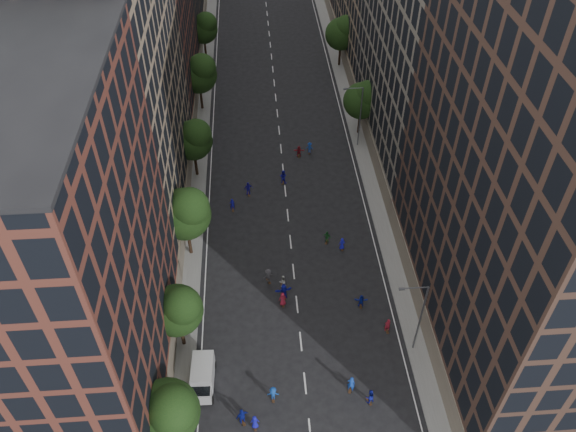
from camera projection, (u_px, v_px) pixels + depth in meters
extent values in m
plane|color=black|center=(283.00, 171.00, 73.46)|extent=(240.00, 240.00, 0.00)
cube|color=slate|center=(194.00, 141.00, 78.28)|extent=(4.00, 105.00, 0.15)
cube|color=slate|center=(364.00, 134.00, 79.51)|extent=(4.00, 105.00, 0.15)
cube|color=#5A2C22|center=(49.00, 266.00, 41.08)|extent=(14.00, 22.00, 30.00)
cube|color=#897359|center=(100.00, 79.00, 57.27)|extent=(14.00, 26.00, 34.00)
cube|color=#5A2C22|center=(135.00, 14.00, 76.13)|extent=(14.00, 20.00, 28.00)
cube|color=#422C23|center=(544.00, 178.00, 43.91)|extent=(14.00, 30.00, 36.00)
cube|color=#6E675B|center=(441.00, 33.00, 66.14)|extent=(14.00, 28.00, 33.00)
sphere|color=black|center=(167.00, 412.00, 42.76)|extent=(5.20, 5.20, 5.20)
sphere|color=black|center=(172.00, 410.00, 41.53)|extent=(3.90, 3.90, 3.90)
cylinder|color=black|center=(182.00, 332.00, 52.62)|extent=(0.36, 0.36, 3.70)
sphere|color=black|center=(177.00, 310.00, 50.33)|extent=(4.80, 4.80, 4.80)
sphere|color=black|center=(182.00, 306.00, 49.19)|extent=(3.60, 3.60, 3.60)
cylinder|color=black|center=(189.00, 240.00, 61.21)|extent=(0.36, 0.36, 4.22)
sphere|color=black|center=(185.00, 214.00, 58.60)|extent=(5.60, 5.60, 5.60)
sphere|color=black|center=(189.00, 207.00, 57.28)|extent=(4.20, 4.20, 4.20)
cylinder|color=black|center=(196.00, 163.00, 71.57)|extent=(0.36, 0.36, 3.87)
sphere|color=black|center=(193.00, 140.00, 69.18)|extent=(5.00, 5.00, 5.00)
sphere|color=black|center=(196.00, 134.00, 67.99)|extent=(3.75, 3.75, 3.75)
cylinder|color=black|center=(201.00, 97.00, 83.21)|extent=(0.36, 0.36, 4.05)
sphere|color=black|center=(198.00, 75.00, 80.71)|extent=(5.40, 5.40, 5.40)
sphere|color=black|center=(202.00, 68.00, 79.43)|extent=(4.05, 4.05, 4.05)
cylinder|color=black|center=(205.00, 48.00, 95.01)|extent=(0.36, 0.36, 3.78)
sphere|color=black|center=(203.00, 29.00, 92.67)|extent=(4.80, 4.80, 4.80)
sphere|color=black|center=(206.00, 23.00, 91.53)|extent=(3.60, 3.60, 3.60)
cylinder|color=black|center=(359.00, 122.00, 78.61)|extent=(0.36, 0.36, 3.74)
sphere|color=black|center=(361.00, 101.00, 76.30)|extent=(5.00, 5.00, 5.00)
sphere|color=black|center=(367.00, 94.00, 75.12)|extent=(3.75, 3.75, 3.75)
cylinder|color=black|center=(340.00, 55.00, 93.17)|extent=(0.36, 0.36, 3.96)
sphere|color=black|center=(341.00, 34.00, 90.72)|extent=(5.20, 5.20, 5.20)
sphere|color=black|center=(346.00, 27.00, 89.49)|extent=(3.90, 3.90, 3.90)
cylinder|color=#595B60|center=(420.00, 319.00, 50.47)|extent=(0.18, 0.18, 9.00)
cylinder|color=#595B60|center=(415.00, 288.00, 47.34)|extent=(2.40, 0.12, 0.12)
cube|color=#595B60|center=(402.00, 289.00, 47.32)|extent=(0.50, 0.22, 0.15)
cylinder|color=#595B60|center=(360.00, 118.00, 74.60)|extent=(0.18, 0.18, 9.00)
cylinder|color=#595B60|center=(354.00, 88.00, 71.48)|extent=(2.40, 0.12, 0.12)
cube|color=#595B60|center=(345.00, 89.00, 71.46)|extent=(0.50, 0.22, 0.15)
cube|color=#BABABC|center=(203.00, 372.00, 50.17)|extent=(2.00, 3.30, 1.97)
cube|color=#BABABC|center=(202.00, 394.00, 48.97)|extent=(1.85, 1.50, 1.26)
cube|color=black|center=(201.00, 390.00, 48.57)|extent=(1.66, 1.23, 0.09)
cylinder|color=black|center=(192.00, 401.00, 49.16)|extent=(0.25, 0.69, 0.68)
cylinder|color=black|center=(212.00, 400.00, 49.20)|extent=(0.25, 0.69, 0.68)
cylinder|color=black|center=(195.00, 366.00, 51.72)|extent=(0.25, 0.69, 0.68)
cylinder|color=black|center=(215.00, 365.00, 51.77)|extent=(0.25, 0.69, 0.68)
imported|color=#1616B7|center=(255.00, 422.00, 47.23)|extent=(0.77, 0.52, 1.55)
imported|color=blue|center=(351.00, 384.00, 49.67)|extent=(0.81, 0.67, 1.90)
imported|color=#111891|center=(370.00, 397.00, 48.88)|extent=(0.99, 0.87, 1.69)
imported|color=#1341A0|center=(273.00, 394.00, 49.12)|extent=(1.07, 0.65, 1.61)
imported|color=navy|center=(242.00, 416.00, 47.41)|extent=(1.23, 0.91, 1.95)
imported|color=#122094|center=(361.00, 301.00, 56.72)|extent=(1.42, 0.57, 1.49)
imported|color=maroon|center=(283.00, 299.00, 56.80)|extent=(0.90, 0.67, 1.67)
imported|color=maroon|center=(387.00, 325.00, 54.42)|extent=(0.69, 0.52, 1.71)
imported|color=silver|center=(283.00, 282.00, 58.62)|extent=(0.90, 0.80, 1.52)
imported|color=#38373B|center=(268.00, 276.00, 59.01)|extent=(1.31, 1.03, 1.78)
imported|color=#1A5923|center=(327.00, 237.00, 63.39)|extent=(1.00, 0.73, 1.57)
imported|color=#1418A8|center=(284.00, 292.00, 57.37)|extent=(1.84, 0.89, 1.91)
imported|color=#1616B4|center=(342.00, 244.00, 62.64)|extent=(0.79, 0.57, 1.51)
imported|color=#1414A2|center=(232.00, 205.00, 67.35)|extent=(0.67, 0.50, 1.68)
imported|color=#12118D|center=(283.00, 177.00, 71.06)|extent=(1.14, 1.04, 1.91)
imported|color=#133A9C|center=(310.00, 148.00, 75.93)|extent=(1.14, 0.88, 1.56)
imported|color=#1D15AC|center=(248.00, 189.00, 69.34)|extent=(1.20, 0.76, 1.90)
imported|color=maroon|center=(299.00, 152.00, 75.29)|extent=(1.52, 0.58, 1.60)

